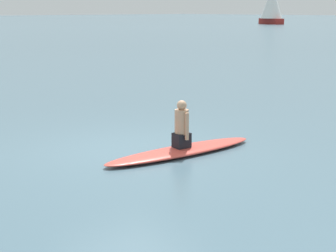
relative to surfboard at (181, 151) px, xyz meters
name	(u,v)px	position (x,y,z in m)	size (l,w,h in m)	color
ground_plane	(127,149)	(-0.99, -0.52, -0.07)	(400.00, 400.00, 0.00)	slate
surfboard	(181,151)	(0.00, 0.00, 0.00)	(3.36, 0.65, 0.13)	#D84C3F
person_paddler	(182,126)	(0.00, 0.00, 0.48)	(0.40, 0.32, 0.90)	black
sailboat_far_left	(272,3)	(-51.26, 72.77, 3.56)	(5.80, 4.97, 7.68)	maroon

